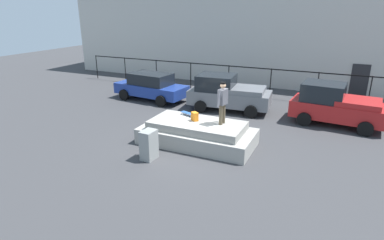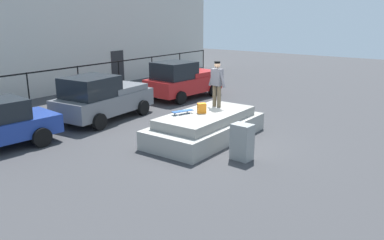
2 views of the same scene
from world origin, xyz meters
TOP-DOWN VIEW (x-y plane):
  - ground_plane at (0.00, 0.00)m, footprint 60.00×60.00m
  - concrete_ledge at (0.16, 0.14)m, footprint 4.54×2.19m
  - skateboarder at (1.13, 0.32)m, footprint 0.30×0.80m
  - skateboard at (-0.47, 0.66)m, footprint 0.79×0.46m
  - backpack at (0.02, 0.21)m, footprint 0.34×0.33m
  - car_blue_sedan_near at (-4.96, 4.97)m, footprint 4.51×2.30m
  - car_grey_pickup_mid at (-0.23, 4.97)m, footprint 4.39×2.36m
  - car_red_pickup_far at (5.05, 4.94)m, footprint 4.22×2.37m
  - utility_box at (-0.85, -1.86)m, footprint 0.48×0.63m
  - fence_row at (-0.00, 8.46)m, footprint 24.06×0.06m
  - warehouse_building at (0.00, 14.59)m, footprint 31.70×7.69m

SIDE VIEW (x-z plane):
  - ground_plane at x=0.00m, z-range 0.00..0.00m
  - concrete_ledge at x=0.16m, z-range -0.04..0.89m
  - utility_box at x=-0.85m, z-range 0.00..1.09m
  - car_blue_sedan_near at x=-4.96m, z-range 0.02..1.61m
  - car_grey_pickup_mid at x=-0.23m, z-range 0.00..1.85m
  - car_red_pickup_far at x=5.05m, z-range -0.01..1.89m
  - skateboard at x=-0.47m, z-range 0.97..1.09m
  - backpack at x=0.02m, z-range 0.93..1.28m
  - fence_row at x=0.00m, z-range 0.40..2.17m
  - skateboarder at x=1.13m, z-range 1.05..2.70m
  - warehouse_building at x=0.00m, z-range 0.01..6.53m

